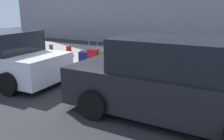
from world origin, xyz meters
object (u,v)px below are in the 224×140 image
suitcase_teal_5 (120,63)px  suitcase_navy_8 (85,59)px  suitcase_red_0 (192,72)px  suitcase_red_7 (93,59)px  bollard_post (52,54)px  parked_car_white_1 (1,57)px  suitcase_navy_1 (174,69)px  parked_car_charcoal_0 (172,81)px  suitcase_silver_2 (160,65)px  suitcase_olive_6 (105,61)px  suitcase_black_3 (147,64)px  fire_hydrant (69,54)px  suitcase_maroon_4 (134,63)px

suitcase_teal_5 → suitcase_navy_8: 1.49m
suitcase_red_0 → suitcase_navy_8: bearing=0.1°
suitcase_red_7 → bollard_post: size_ratio=1.37×
suitcase_red_7 → parked_car_white_1: size_ratio=0.23×
suitcase_navy_1 → parked_car_charcoal_0: (-0.50, 2.28, 0.31)m
suitcase_red_0 → suitcase_navy_1: (0.50, 0.05, 0.06)m
suitcase_silver_2 → suitcase_olive_6: bearing=0.4°
suitcase_black_3 → suitcase_teal_5: size_ratio=1.34×
suitcase_silver_2 → fire_hydrant: (3.64, -0.06, 0.00)m
suitcase_navy_8 → parked_car_charcoal_0: (-3.87, 2.33, 0.37)m
suitcase_navy_8 → fire_hydrant: (0.71, 0.03, 0.12)m
suitcase_silver_2 → fire_hydrant: size_ratio=1.37×
suitcase_red_7 → suitcase_navy_8: suitcase_red_7 is taller
suitcase_navy_1 → fire_hydrant: suitcase_navy_1 is taller
parked_car_white_1 → fire_hydrant: bearing=-110.4°
suitcase_red_7 → parked_car_white_1: 3.02m
fire_hydrant → parked_car_charcoal_0: bearing=153.4°
suitcase_red_7 → fire_hydrant: suitcase_red_7 is taller
fire_hydrant → bollard_post: size_ratio=1.03×
suitcase_navy_1 → suitcase_olive_6: 2.42m
parked_car_white_1 → suitcase_maroon_4: bearing=-146.2°
suitcase_red_0 → suitcase_teal_5: suitcase_teal_5 is taller
suitcase_teal_5 → parked_car_charcoal_0: (-2.39, 2.35, 0.36)m
suitcase_silver_2 → suitcase_navy_1: bearing=-175.2°
suitcase_maroon_4 → parked_car_white_1: size_ratio=0.21×
suitcase_olive_6 → parked_car_charcoal_0: 3.68m
suitcase_navy_1 → suitcase_navy_8: suitcase_navy_1 is taller
suitcase_maroon_4 → fire_hydrant: size_ratio=1.23×
suitcase_black_3 → fire_hydrant: suitcase_black_3 is taller
suitcase_teal_5 → fire_hydrant: (2.19, 0.05, 0.11)m
parked_car_charcoal_0 → bollard_post: bearing=-21.9°
suitcase_maroon_4 → suitcase_navy_8: 1.98m
suitcase_red_0 → suitcase_navy_8: size_ratio=1.00×
suitcase_navy_1 → suitcase_olive_6: (2.42, 0.05, -0.01)m
suitcase_maroon_4 → suitcase_navy_8: (1.98, 0.04, -0.06)m
suitcase_silver_2 → suitcase_olive_6: (1.97, 0.01, -0.06)m
suitcase_red_7 → parked_car_charcoal_0: parked_car_charcoal_0 is taller
parked_car_charcoal_0 → suitcase_teal_5: bearing=-44.5°
suitcase_navy_1 → suitcase_maroon_4: bearing=-3.8°
suitcase_red_0 → parked_car_charcoal_0: parked_car_charcoal_0 is taller
bollard_post → parked_car_charcoal_0: size_ratio=0.16×
suitcase_red_7 → bollard_post: suitcase_red_7 is taller
suitcase_silver_2 → suitcase_olive_6: suitcase_silver_2 is taller
suitcase_navy_1 → suitcase_teal_5: bearing=-2.3°
suitcase_red_0 → suitcase_silver_2: bearing=5.5°
suitcase_black_3 → parked_car_charcoal_0: bearing=121.3°
suitcase_navy_1 → suitcase_navy_8: bearing=-0.9°
suitcase_black_3 → suitcase_olive_6: 1.51m
suitcase_navy_8 → parked_car_charcoal_0: bearing=149.0°
suitcase_navy_8 → bollard_post: size_ratio=0.82×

